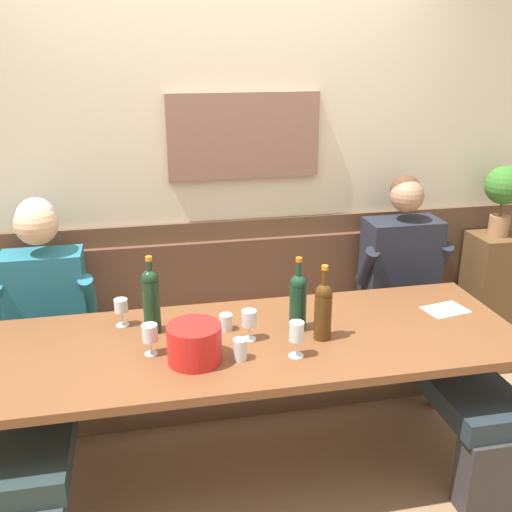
{
  "coord_description": "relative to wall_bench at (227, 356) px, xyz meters",
  "views": [
    {
      "loc": [
        -0.46,
        -2.23,
        2.02
      ],
      "look_at": [
        0.1,
        0.44,
        1.04
      ],
      "focal_mm": 41.39,
      "sensor_mm": 36.0,
      "label": 1
    }
  ],
  "objects": [
    {
      "name": "wine_bottle_amber_mid",
      "position": [
        0.24,
        -0.65,
        0.63
      ],
      "size": [
        0.08,
        0.08,
        0.36
      ],
      "color": "#153723",
      "rests_on": "dining_table"
    },
    {
      "name": "tasting_sheet_left_guest",
      "position": [
        1.03,
        -0.6,
        0.48
      ],
      "size": [
        0.23,
        0.19,
        0.0
      ],
      "primitive_type": "cube",
      "rotation": [
        0.0,
        0.0,
        0.19
      ],
      "color": "white",
      "rests_on": "dining_table"
    },
    {
      "name": "wine_bottle_green_tall",
      "position": [
        0.33,
        -0.76,
        0.62
      ],
      "size": [
        0.08,
        0.08,
        0.35
      ],
      "color": "#482B0F",
      "rests_on": "dining_table"
    },
    {
      "name": "wall_bench",
      "position": [
        0.0,
        0.0,
        0.0
      ],
      "size": [
        2.81,
        0.42,
        0.94
      ],
      "color": "brown",
      "rests_on": "ground"
    },
    {
      "name": "person_center_right_seat",
      "position": [
        -0.97,
        -0.37,
        0.35
      ],
      "size": [
        0.52,
        1.3,
        1.29
      ],
      "color": "#31353B",
      "rests_on": "ground"
    },
    {
      "name": "wood_wainscot_panel",
      "position": [
        0.0,
        0.21,
        0.25
      ],
      "size": [
        6.8,
        0.03,
        1.05
      ],
      "primitive_type": "cube",
      "color": "brown",
      "rests_on": "ground"
    },
    {
      "name": "wine_glass_right_end",
      "position": [
        0.17,
        -0.9,
        0.59
      ],
      "size": [
        0.07,
        0.07,
        0.16
      ],
      "color": "silver",
      "rests_on": "dining_table"
    },
    {
      "name": "corner_pedestal",
      "position": [
        1.71,
        0.03,
        0.17
      ],
      "size": [
        0.28,
        0.28,
        0.91
      ],
      "primitive_type": "cube",
      "color": "brown",
      "rests_on": "ground"
    },
    {
      "name": "wine_glass_near_bucket",
      "position": [
        -0.0,
        -0.71,
        0.58
      ],
      "size": [
        0.07,
        0.07,
        0.14
      ],
      "color": "silver",
      "rests_on": "dining_table"
    },
    {
      "name": "person_center_left_seat",
      "position": [
        1.05,
        -0.36,
        0.35
      ],
      "size": [
        0.54,
        1.3,
        1.32
      ],
      "color": "#343031",
      "rests_on": "ground"
    },
    {
      "name": "ground_plane",
      "position": [
        0.0,
        -0.83,
        -0.29
      ],
      "size": [
        6.8,
        6.8,
        0.02
      ],
      "primitive_type": "cube",
      "color": "#93714F",
      "rests_on": "ground"
    },
    {
      "name": "wine_glass_mid_left",
      "position": [
        -0.56,
        -0.45,
        0.57
      ],
      "size": [
        0.06,
        0.06,
        0.14
      ],
      "color": "silver",
      "rests_on": "dining_table"
    },
    {
      "name": "room_wall_back",
      "position": [
        0.0,
        0.26,
        1.12
      ],
      "size": [
        6.8,
        0.12,
        2.8
      ],
      "color": "beige",
      "rests_on": "ground"
    },
    {
      "name": "dining_table",
      "position": [
        0.0,
        -0.7,
        0.4
      ],
      "size": [
        2.51,
        0.85,
        0.76
      ],
      "color": "brown",
      "rests_on": "ground"
    },
    {
      "name": "wine_glass_center_front",
      "position": [
        -0.44,
        -0.75,
        0.57
      ],
      "size": [
        0.07,
        0.07,
        0.14
      ],
      "color": "silver",
      "rests_on": "dining_table"
    },
    {
      "name": "water_tumbler_left",
      "position": [
        -0.07,
        -0.87,
        0.52
      ],
      "size": [
        0.06,
        0.06,
        0.09
      ],
      "primitive_type": "cylinder",
      "color": "silver",
      "rests_on": "dining_table"
    },
    {
      "name": "ice_bucket",
      "position": [
        -0.26,
        -0.85,
        0.56
      ],
      "size": [
        0.23,
        0.23,
        0.17
      ],
      "primitive_type": "cylinder",
      "color": "red",
      "rests_on": "dining_table"
    },
    {
      "name": "potted_plant",
      "position": [
        1.71,
        0.03,
        0.91
      ],
      "size": [
        0.23,
        0.23,
        0.43
      ],
      "color": "#A4734C",
      "rests_on": "corner_pedestal"
    },
    {
      "name": "water_tumbler_right",
      "position": [
        -0.09,
        -0.59,
        0.52
      ],
      "size": [
        0.06,
        0.06,
        0.08
      ],
      "primitive_type": "cylinder",
      "color": "silver",
      "rests_on": "dining_table"
    },
    {
      "name": "wine_bottle_clear_water",
      "position": [
        -0.42,
        -0.54,
        0.64
      ],
      "size": [
        0.08,
        0.08,
        0.37
      ],
      "color": "#19361F",
      "rests_on": "dining_table"
    }
  ]
}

